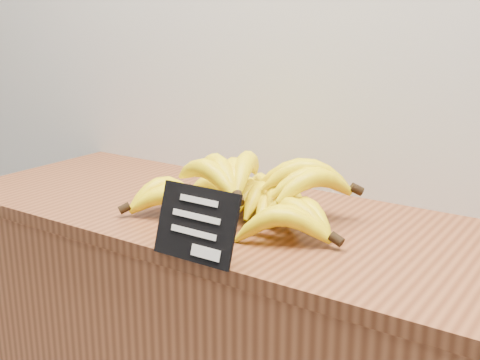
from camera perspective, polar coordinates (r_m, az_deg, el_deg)
The scene contains 3 objects.
counter_top at distance 1.32m, azimuth 1.22°, elevation -3.92°, with size 1.48×0.54×0.03m, color brown.
chalkboard_sign at distance 1.07m, azimuth -4.20°, elevation -4.20°, with size 0.17×0.01×0.13m, color black.
banana_pile at distance 1.29m, azimuth 0.67°, elevation -1.19°, with size 0.53×0.42×0.13m.
Camera 1 is at (0.84, 1.70, 1.35)m, focal length 45.00 mm.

